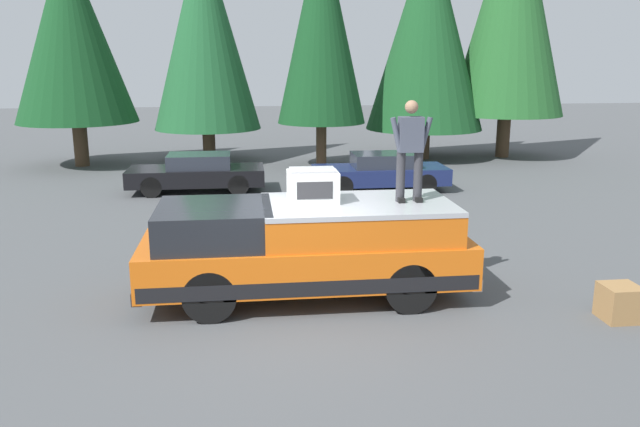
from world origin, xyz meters
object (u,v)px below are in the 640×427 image
pickup_truck (306,248)px  parked_car_navy (381,172)px  wooden_crate (620,303)px  compressor_unit (313,186)px  person_on_truck_bed (410,148)px  parked_car_black (197,173)px

pickup_truck → parked_car_navy: pickup_truck is taller
pickup_truck → wooden_crate: (-1.56, -4.78, -0.59)m
compressor_unit → person_on_truck_bed: bearing=-95.0°
parked_car_navy → wooden_crate: parked_car_navy is taller
parked_car_navy → parked_car_black: bearing=84.8°
pickup_truck → parked_car_black: 9.62m
pickup_truck → person_on_truck_bed: 2.42m
wooden_crate → pickup_truck: bearing=71.9°
compressor_unit → parked_car_black: 9.63m
parked_car_black → compressor_unit: bearing=-164.4°
pickup_truck → person_on_truck_bed: size_ratio=3.28×
pickup_truck → wooden_crate: pickup_truck is taller
parked_car_navy → wooden_crate: bearing=-171.2°
compressor_unit → wooden_crate: size_ratio=1.50×
pickup_truck → compressor_unit: bearing=-45.3°
parked_car_navy → pickup_truck: bearing=160.1°
pickup_truck → person_on_truck_bed: bearing=-90.6°
pickup_truck → parked_car_navy: bearing=-19.9°
person_on_truck_bed → parked_car_black: bearing=24.2°
compressor_unit → parked_car_navy: size_ratio=0.20×
person_on_truck_bed → parked_car_navy: size_ratio=0.41×
pickup_truck → person_on_truck_bed: person_on_truck_bed is taller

